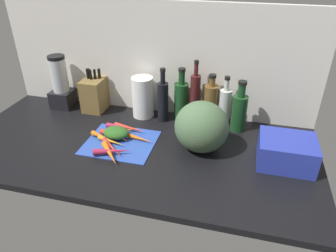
# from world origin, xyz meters

# --- Properties ---
(ground_plane) EXTENTS (1.70, 0.80, 0.03)m
(ground_plane) POSITION_xyz_m (0.00, 0.00, -0.01)
(ground_plane) COLOR black
(wall_back) EXTENTS (1.70, 0.03, 0.60)m
(wall_back) POSITION_xyz_m (0.00, 0.39, 0.30)
(wall_back) COLOR silver
(wall_back) RESTS_ON ground_plane
(cutting_board) EXTENTS (0.33, 0.29, 0.01)m
(cutting_board) POSITION_xyz_m (-0.07, -0.00, 0.00)
(cutting_board) COLOR #2D51B7
(cutting_board) RESTS_ON ground_plane
(carrot_0) EXTENTS (0.13, 0.05, 0.02)m
(carrot_0) POSITION_xyz_m (0.02, 0.03, 0.02)
(carrot_0) COLOR orange
(carrot_0) RESTS_ON cutting_board
(carrot_1) EXTENTS (0.15, 0.06, 0.02)m
(carrot_1) POSITION_xyz_m (-0.11, -0.03, 0.02)
(carrot_1) COLOR orange
(carrot_1) RESTS_ON cutting_board
(carrot_2) EXTENTS (0.17, 0.06, 0.03)m
(carrot_2) POSITION_xyz_m (-0.06, 0.11, 0.02)
(carrot_2) COLOR red
(carrot_2) RESTS_ON cutting_board
(carrot_3) EXTENTS (0.16, 0.08, 0.03)m
(carrot_3) POSITION_xyz_m (-0.11, 0.02, 0.02)
(carrot_3) COLOR red
(carrot_3) RESTS_ON cutting_board
(carrot_4) EXTENTS (0.14, 0.15, 0.03)m
(carrot_4) POSITION_xyz_m (-0.07, -0.13, 0.02)
(carrot_4) COLOR orange
(carrot_4) RESTS_ON cutting_board
(carrot_5) EXTENTS (0.15, 0.13, 0.02)m
(carrot_5) POSITION_xyz_m (-0.08, -0.08, 0.02)
(carrot_5) COLOR red
(carrot_5) RESTS_ON cutting_board
(carrot_6) EXTENTS (0.17, 0.09, 0.03)m
(carrot_6) POSITION_xyz_m (-0.07, -0.11, 0.02)
(carrot_6) COLOR #B2264C
(carrot_6) RESTS_ON cutting_board
(carrot_7) EXTENTS (0.15, 0.03, 0.03)m
(carrot_7) POSITION_xyz_m (-0.11, 0.11, 0.02)
(carrot_7) COLOR #B2264C
(carrot_7) RESTS_ON cutting_board
(carrot_8) EXTENTS (0.11, 0.05, 0.02)m
(carrot_8) POSITION_xyz_m (-0.09, 0.06, 0.02)
(carrot_8) COLOR red
(carrot_8) RESTS_ON cutting_board
(carrot_9) EXTENTS (0.15, 0.12, 0.02)m
(carrot_9) POSITION_xyz_m (-0.09, 0.07, 0.02)
(carrot_9) COLOR orange
(carrot_9) RESTS_ON cutting_board
(carrot_10) EXTENTS (0.12, 0.07, 0.03)m
(carrot_10) POSITION_xyz_m (-0.17, -0.00, 0.02)
(carrot_10) COLOR orange
(carrot_10) RESTS_ON cutting_board
(carrot_greens_pile) EXTENTS (0.13, 0.10, 0.05)m
(carrot_greens_pile) POSITION_xyz_m (-0.10, 0.03, 0.03)
(carrot_greens_pile) COLOR #2D6023
(carrot_greens_pile) RESTS_ON cutting_board
(winter_squash) EXTENTS (0.25, 0.23, 0.24)m
(winter_squash) POSITION_xyz_m (0.31, 0.04, 0.12)
(winter_squash) COLOR #4C6B47
(winter_squash) RESTS_ON ground_plane
(knife_block) EXTENTS (0.11, 0.17, 0.24)m
(knife_block) POSITION_xyz_m (-0.34, 0.31, 0.09)
(knife_block) COLOR brown
(knife_block) RESTS_ON ground_plane
(blender_appliance) EXTENTS (0.12, 0.12, 0.31)m
(blender_appliance) POSITION_xyz_m (-0.54, 0.29, 0.13)
(blender_appliance) COLOR black
(blender_appliance) RESTS_ON ground_plane
(paper_towel_roll) EXTENTS (0.12, 0.12, 0.22)m
(paper_towel_roll) POSITION_xyz_m (-0.05, 0.30, 0.11)
(paper_towel_roll) COLOR white
(paper_towel_roll) RESTS_ON ground_plane
(bottle_0) EXTENTS (0.06, 0.06, 0.29)m
(bottle_0) POSITION_xyz_m (0.07, 0.27, 0.12)
(bottle_0) COLOR black
(bottle_0) RESTS_ON ground_plane
(bottle_1) EXTENTS (0.07, 0.07, 0.29)m
(bottle_1) POSITION_xyz_m (0.16, 0.31, 0.11)
(bottle_1) COLOR #19421E
(bottle_1) RESTS_ON ground_plane
(bottle_2) EXTENTS (0.05, 0.05, 0.33)m
(bottle_2) POSITION_xyz_m (0.23, 0.31, 0.14)
(bottle_2) COLOR #471919
(bottle_2) RESTS_ON ground_plane
(bottle_3) EXTENTS (0.07, 0.07, 0.27)m
(bottle_3) POSITION_xyz_m (0.31, 0.32, 0.11)
(bottle_3) COLOR brown
(bottle_3) RESTS_ON ground_plane
(bottle_4) EXTENTS (0.06, 0.06, 0.27)m
(bottle_4) POSITION_xyz_m (0.39, 0.31, 0.10)
(bottle_4) COLOR silver
(bottle_4) RESTS_ON ground_plane
(bottle_5) EXTENTS (0.08, 0.08, 0.27)m
(bottle_5) POSITION_xyz_m (0.46, 0.27, 0.11)
(bottle_5) COLOR #19421E
(bottle_5) RESTS_ON ground_plane
(dish_rack) EXTENTS (0.24, 0.20, 0.12)m
(dish_rack) POSITION_xyz_m (0.68, 0.03, 0.06)
(dish_rack) COLOR #2838AD
(dish_rack) RESTS_ON ground_plane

